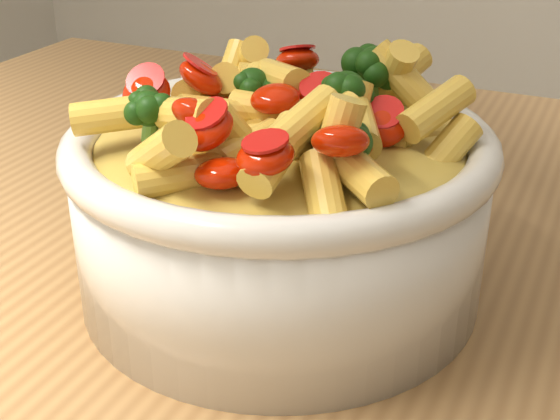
% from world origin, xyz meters
% --- Properties ---
extents(table, '(1.20, 0.80, 0.90)m').
position_xyz_m(table, '(0.00, 0.00, 0.80)').
color(table, '#A57846').
rests_on(table, ground).
extents(serving_bowl, '(0.25, 0.25, 0.11)m').
position_xyz_m(serving_bowl, '(-0.08, -0.06, 0.95)').
color(serving_bowl, silver).
rests_on(serving_bowl, table).
extents(pasta_salad, '(0.20, 0.20, 0.04)m').
position_xyz_m(pasta_salad, '(-0.08, -0.06, 1.02)').
color(pasta_salad, '#FCD94F').
rests_on(pasta_salad, serving_bowl).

